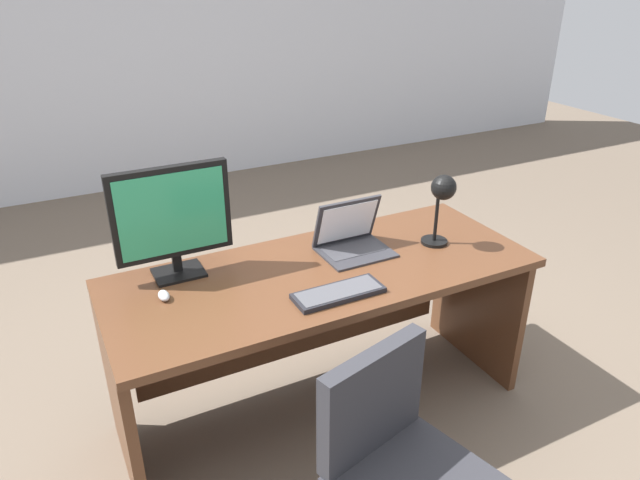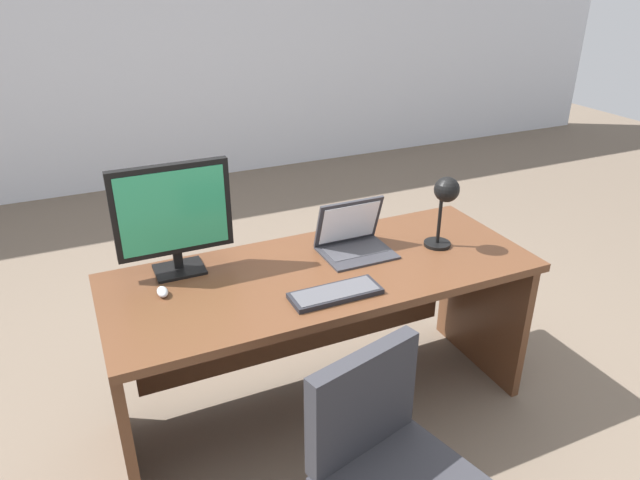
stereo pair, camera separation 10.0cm
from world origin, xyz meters
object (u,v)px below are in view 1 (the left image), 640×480
(desk, at_px, (319,307))
(laptop, at_px, (350,234))
(desk_lamp, at_px, (442,196))
(monitor, at_px, (172,216))
(mouse, at_px, (164,296))
(keyboard, at_px, (338,293))

(desk, height_order, laptop, laptop)
(desk_lamp, bearing_deg, laptop, 158.23)
(monitor, xyz_separation_m, laptop, (0.74, -0.12, -0.19))
(desk, relative_size, mouse, 24.63)
(monitor, height_order, mouse, monitor)
(laptop, relative_size, mouse, 4.17)
(desk_lamp, bearing_deg, monitor, 166.51)
(desk, bearing_deg, monitor, 161.36)
(mouse, height_order, desk_lamp, desk_lamp)
(mouse, bearing_deg, keyboard, -24.60)
(desk, bearing_deg, mouse, 178.54)
(laptop, xyz_separation_m, desk_lamp, (0.37, -0.15, 0.17))
(laptop, relative_size, desk_lamp, 0.91)
(mouse, bearing_deg, laptop, 3.39)
(monitor, xyz_separation_m, keyboard, (0.50, -0.44, -0.25))
(desk, xyz_separation_m, mouse, (-0.65, 0.02, 0.23))
(keyboard, bearing_deg, laptop, 53.88)
(laptop, bearing_deg, desk_lamp, -21.77)
(monitor, relative_size, laptop, 1.53)
(desk_lamp, bearing_deg, keyboard, -163.64)
(monitor, height_order, keyboard, monitor)
(monitor, distance_m, keyboard, 0.71)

